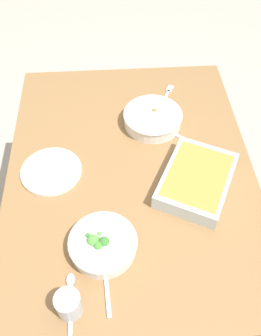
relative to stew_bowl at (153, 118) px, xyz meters
name	(u,v)px	position (x,y,z in m)	size (l,w,h in m)	color
ground_plane	(130,257)	(0.23, -0.10, -0.77)	(6.00, 6.00, 0.00)	#B2A899
dining_table	(130,183)	(0.23, -0.10, -0.12)	(1.20, 0.90, 0.74)	olive
stew_bowl	(153,118)	(0.00, 0.00, 0.00)	(0.24, 0.24, 0.06)	white
broccoli_bowl	(103,244)	(0.54, -0.21, 0.00)	(0.21, 0.21, 0.07)	white
baking_dish	(197,179)	(0.32, 0.12, 0.00)	(0.37, 0.33, 0.06)	silver
drink_cup	(69,305)	(0.72, -0.30, 0.01)	(0.07, 0.07, 0.08)	#B2BCC6
side_plate	(51,171)	(0.23, -0.39, -0.03)	(0.22, 0.22, 0.01)	white
spoon_by_stew	(169,131)	(0.05, 0.06, -0.03)	(0.13, 0.15, 0.01)	silver
spoon_by_broccoli	(106,279)	(0.64, -0.20, -0.03)	(0.18, 0.03, 0.01)	silver
spoon_spare	(71,294)	(0.68, -0.31, -0.03)	(0.18, 0.03, 0.01)	silver
fork_on_table	(166,96)	(-0.16, 0.08, -0.03)	(0.17, 0.09, 0.01)	silver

